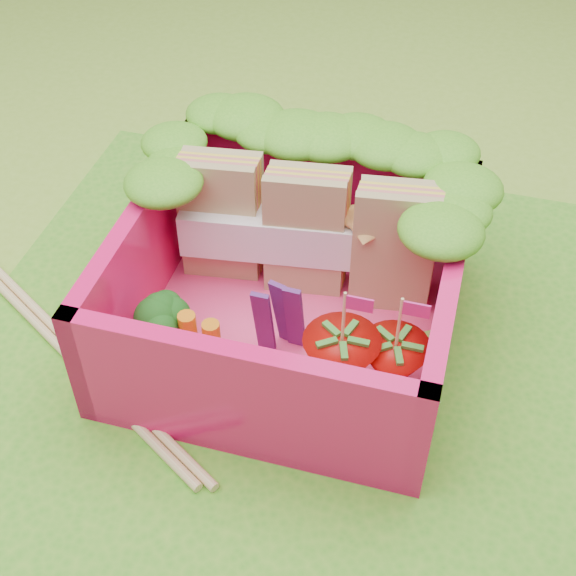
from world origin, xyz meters
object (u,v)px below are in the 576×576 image
Objects in this scene: bento_box at (290,284)px; sandwich_stack at (308,232)px; strawberry_left at (340,365)px; broccoli at (161,319)px; strawberry_right at (393,367)px; chopsticks at (58,338)px.

bento_box is 0.26m from sandwich_stack.
strawberry_left is at bearing -63.85° from sandwich_stack.
sandwich_stack is at bearing 50.83° from broccoli.
sandwich_stack is 0.71m from broccoli.
strawberry_right is (0.47, -0.24, -0.09)m from bento_box.
bento_box is 4.05× the size of broccoli.
strawberry_left reaches higher than broccoli.
chopsticks is at bearing -176.78° from strawberry_right.
strawberry_left reaches higher than strawberry_right.
broccoli is 0.61× the size of strawberry_left.
broccoli is 0.18× the size of chopsticks.
bento_box is 2.61× the size of strawberry_right.
strawberry_right is 0.29× the size of chopsticks.
sandwich_stack is at bearing 132.89° from strawberry_right.
strawberry_right is (0.19, 0.06, -0.01)m from strawberry_left.
strawberry_left is 1.20m from chopsticks.
sandwich_stack is (0.01, 0.26, 0.06)m from bento_box.
bento_box is at bearing 152.72° from strawberry_right.
broccoli is at bearing 3.58° from chopsticks.
sandwich_stack is 2.05× the size of strawberry_left.
strawberry_right is 1.39m from chopsticks.
chopsticks is at bearing -176.42° from broccoli.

